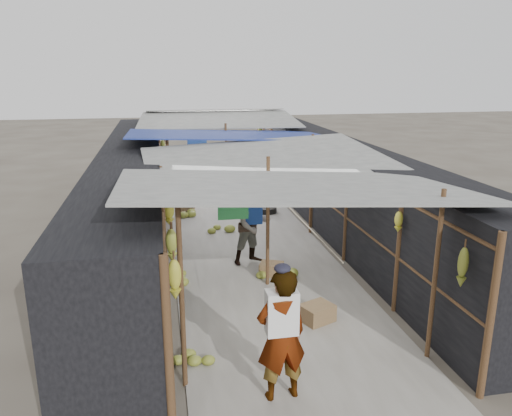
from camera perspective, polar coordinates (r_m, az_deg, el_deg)
ground at (r=7.57m, az=6.38°, el=-17.97°), size 80.00×80.00×0.00m
aisle_slab at (r=13.32m, az=-1.89°, el=-2.62°), size 3.60×16.00×0.02m
stall_left at (r=12.88m, az=-13.89°, el=1.56°), size 1.40×15.00×2.30m
stall_right at (r=13.68m, az=9.31°, el=2.63°), size 1.40×15.00×2.30m
crate_near at (r=8.75m, az=7.00°, el=-11.87°), size 0.65×0.59×0.31m
crate_mid at (r=10.49m, az=1.77°, el=-7.01°), size 0.58×0.53×0.28m
crate_back at (r=15.26m, az=-7.93°, el=0.16°), size 0.53×0.46×0.29m
black_basin at (r=14.96m, az=1.25°, el=-0.24°), size 0.59×0.59×0.18m
vendor_elderly at (r=6.55m, az=2.92°, el=-14.36°), size 0.71×0.52×1.82m
shopper_blue at (r=10.90m, az=-0.39°, el=-1.91°), size 1.04×0.93×1.78m
vendor_seated at (r=16.50m, az=2.18°, el=2.66°), size 0.43×0.66×0.96m
market_canopy at (r=13.11m, az=-2.10°, el=7.84°), size 5.62×15.20×2.77m
hanging_bananas at (r=12.94m, az=-1.84°, el=4.52°), size 3.95×13.66×0.79m
floor_bananas at (r=11.66m, az=-5.03°, el=-4.61°), size 2.69×10.97×0.35m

